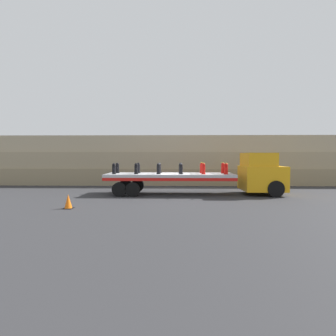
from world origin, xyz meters
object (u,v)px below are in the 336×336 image
object	(u,v)px
fire_hydrant_black_near_2	(159,169)
traffic_cone	(68,202)
fire_hydrant_black_far_1	(138,168)
fire_hydrant_black_far_3	(180,168)
fire_hydrant_black_near_3	(181,169)
fire_hydrant_red_near_4	(203,169)
fire_hydrant_black_far_2	(159,168)
flatbed_trailer	(162,177)
fire_hydrant_black_far_0	(117,168)
fire_hydrant_black_near_0	(114,169)
fire_hydrant_black_near_1	(136,169)
fire_hydrant_red_near_5	(226,169)
fire_hydrant_red_far_5	(223,168)
truck_cab	(263,174)
fire_hydrant_red_far_4	(202,168)

from	to	relation	value
fire_hydrant_black_near_2	traffic_cone	bearing A→B (deg)	-133.65
fire_hydrant_black_far_1	fire_hydrant_black_far_3	world-z (taller)	same
fire_hydrant_black_near_3	fire_hydrant_red_near_4	distance (m)	1.47
fire_hydrant_black_far_3	fire_hydrant_red_near_4	size ratio (longest dim) A/B	1.00
fire_hydrant_black_far_2	flatbed_trailer	bearing A→B (deg)	-69.20
fire_hydrant_black_near_2	fire_hydrant_black_far_3	distance (m)	1.82
fire_hydrant_black_far_0	fire_hydrant_black_far_3	bearing A→B (deg)	0.00
fire_hydrant_black_near_0	fire_hydrant_black_far_1	world-z (taller)	same
fire_hydrant_black_near_1	fire_hydrant_black_near_2	size ratio (longest dim) A/B	1.00
fire_hydrant_black_far_0	fire_hydrant_red_near_5	xyz separation A→B (m)	(7.35, -1.08, 0.00)
fire_hydrant_black_far_2	fire_hydrant_red_far_5	xyz separation A→B (m)	(4.41, 0.00, 0.00)
fire_hydrant_black_far_2	fire_hydrant_black_far_1	bearing A→B (deg)	180.00
fire_hydrant_black_far_2	fire_hydrant_black_near_3	distance (m)	1.82
fire_hydrant_black_far_2	traffic_cone	world-z (taller)	fire_hydrant_black_far_2
fire_hydrant_black_near_0	fire_hydrant_red_near_4	size ratio (longest dim) A/B	1.00
fire_hydrant_black_near_3	traffic_cone	size ratio (longest dim) A/B	1.03
truck_cab	fire_hydrant_red_near_4	xyz separation A→B (m)	(-4.02, -0.54, 0.35)
fire_hydrant_black_far_0	traffic_cone	world-z (taller)	fire_hydrant_black_far_0
fire_hydrant_black_near_0	fire_hydrant_black_far_2	size ratio (longest dim) A/B	1.00
fire_hydrant_black_far_1	fire_hydrant_red_far_4	size ratio (longest dim) A/B	1.00
truck_cab	fire_hydrant_black_far_0	xyz separation A→B (m)	(-9.90, 0.54, 0.35)
fire_hydrant_black_far_0	fire_hydrant_red_far_5	world-z (taller)	same
fire_hydrant_black_near_0	fire_hydrant_black_near_2	xyz separation A→B (m)	(2.94, 0.00, 0.00)
fire_hydrant_black_near_2	fire_hydrant_black_far_2	size ratio (longest dim) A/B	1.00
fire_hydrant_red_near_5	flatbed_trailer	bearing A→B (deg)	172.67
truck_cab	fire_hydrant_black_near_3	size ratio (longest dim) A/B	3.86
fire_hydrant_black_far_3	traffic_cone	world-z (taller)	fire_hydrant_black_far_3
fire_hydrant_black_far_3	fire_hydrant_red_far_5	distance (m)	2.94
fire_hydrant_black_far_1	traffic_cone	size ratio (longest dim) A/B	1.03
fire_hydrant_black_near_1	fire_hydrant_black_far_2	world-z (taller)	same
fire_hydrant_red_near_5	traffic_cone	bearing A→B (deg)	-152.90
fire_hydrant_black_near_2	fire_hydrant_red_far_4	distance (m)	3.13
fire_hydrant_red_far_4	fire_hydrant_black_near_1	bearing A→B (deg)	-166.23
fire_hydrant_black_far_3	truck_cab	bearing A→B (deg)	-5.62
fire_hydrant_red_near_4	fire_hydrant_black_near_2	bearing A→B (deg)	180.00
fire_hydrant_black_far_3	fire_hydrant_red_far_5	size ratio (longest dim) A/B	1.00
truck_cab	fire_hydrant_red_near_5	world-z (taller)	truck_cab
fire_hydrant_black_far_0	fire_hydrant_red_far_4	distance (m)	5.88
fire_hydrant_black_near_1	fire_hydrant_red_near_4	distance (m)	4.41
truck_cab	fire_hydrant_black_far_0	bearing A→B (deg)	176.88
fire_hydrant_black_far_3	fire_hydrant_black_near_1	bearing A→B (deg)	-159.81
truck_cab	fire_hydrant_red_near_4	world-z (taller)	truck_cab
fire_hydrant_black_far_0	fire_hydrant_black_far_1	bearing A→B (deg)	0.00
fire_hydrant_black_near_2	traffic_cone	world-z (taller)	fire_hydrant_black_near_2
traffic_cone	fire_hydrant_black_far_1	bearing A→B (deg)	63.51
truck_cab	fire_hydrant_red_far_5	size ratio (longest dim) A/B	3.86
fire_hydrant_black_far_0	fire_hydrant_red_near_5	bearing A→B (deg)	-8.37
fire_hydrant_black_far_1	fire_hydrant_black_far_3	distance (m)	2.94
fire_hydrant_red_near_5	fire_hydrant_red_near_4	bearing A→B (deg)	180.00
flatbed_trailer	fire_hydrant_black_far_2	world-z (taller)	fire_hydrant_black_far_2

